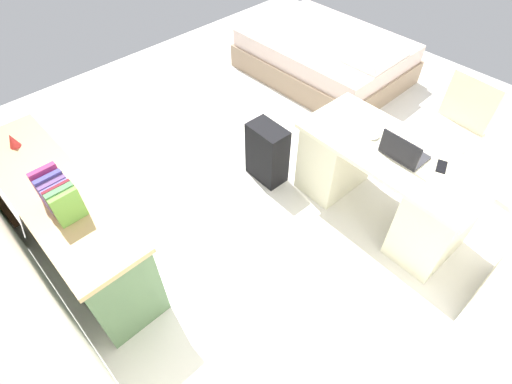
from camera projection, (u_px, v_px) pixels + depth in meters
ground_plane at (292, 157)px, 3.92m from camera, size 5.83×5.83×0.00m
desk at (384, 182)px, 3.16m from camera, size 1.46×0.71×0.72m
office_chair at (448, 136)px, 3.48m from camera, size 0.52×0.52×0.94m
credenza at (69, 222)px, 2.88m from camera, size 1.80×0.48×0.75m
bed at (325, 56)px, 4.80m from camera, size 1.91×1.41×0.58m
suitcase_black at (267, 153)px, 3.53m from camera, size 0.37×0.23×0.57m
laptop at (402, 152)px, 2.81m from camera, size 0.32×0.23×0.21m
computer_mouse at (375, 136)px, 2.99m from camera, size 0.06×0.10×0.03m
cell_phone_near_laptop at (441, 167)px, 2.78m from camera, size 0.11×0.15×0.01m
book_row at (58, 195)px, 2.41m from camera, size 0.32×0.17×0.24m
figurine_small at (12, 141)px, 2.85m from camera, size 0.08×0.08×0.11m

